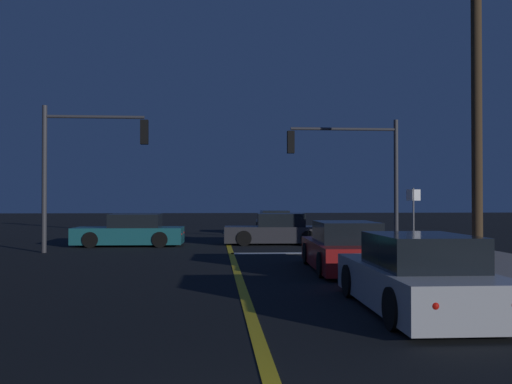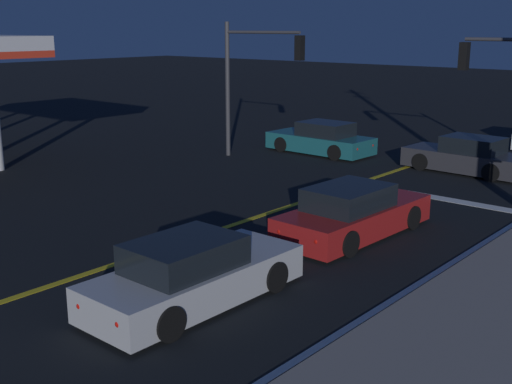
{
  "view_description": "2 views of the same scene",
  "coord_description": "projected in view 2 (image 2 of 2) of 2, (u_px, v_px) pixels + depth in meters",
  "views": [
    {
      "loc": [
        -0.6,
        -3.38,
        1.92
      ],
      "look_at": [
        0.79,
        15.2,
        2.19
      ],
      "focal_mm": 39.07,
      "sensor_mm": 36.0,
      "label": 1
    },
    {
      "loc": [
        11.44,
        -2.18,
        5.22
      ],
      "look_at": [
        -0.19,
        11.48,
        0.66
      ],
      "focal_mm": 45.94,
      "sensor_mm": 36.0,
      "label": 2
    }
  ],
  "objects": [
    {
      "name": "sidewalk_right",
      "position": [
        494.0,
        316.0,
        11.95
      ],
      "size": [
        3.2,
        32.53,
        0.15
      ],
      "primitive_type": "cube",
      "color": "gray",
      "rests_on": "ground"
    },
    {
      "name": "lane_line_edge_right",
      "position": [
        403.0,
        294.0,
        13.13
      ],
      "size": [
        0.16,
        30.73,
        0.01
      ],
      "primitive_type": "cube",
      "color": "white",
      "rests_on": "ground"
    },
    {
      "name": "lane_line_center",
      "position": [
        200.0,
        236.0,
        16.75
      ],
      "size": [
        0.2,
        30.73,
        0.01
      ],
      "primitive_type": "cube",
      "color": "gold",
      "rests_on": "ground"
    },
    {
      "name": "car_parked_curb_teal",
      "position": [
        321.0,
        140.0,
        27.53
      ],
      "size": [
        4.57,
        2.01,
        1.34
      ],
      "rotation": [
        0.0,
        0.0,
        1.55
      ],
      "color": "#195960",
      "rests_on": "ground"
    },
    {
      "name": "traffic_signal_far_left",
      "position": [
        254.0,
        69.0,
        25.48
      ],
      "size": [
        3.84,
        0.28,
        5.39
      ],
      "color": "#38383D",
      "rests_on": "ground"
    },
    {
      "name": "car_following_oncoming_charcoal",
      "position": [
        467.0,
        157.0,
        23.91
      ],
      "size": [
        4.46,
        1.96,
        1.34
      ],
      "rotation": [
        0.0,
        0.0,
        1.53
      ],
      "color": "#2D2D33",
      "rests_on": "ground"
    },
    {
      "name": "stop_bar",
      "position": [
        440.0,
        198.0,
        20.42
      ],
      "size": [
        6.01,
        0.5,
        0.01
      ],
      "primitive_type": "cube",
      "color": "white",
      "rests_on": "ground"
    },
    {
      "name": "car_side_waiting_silver",
      "position": [
        193.0,
        275.0,
        12.56
      ],
      "size": [
        1.88,
        4.63,
        1.34
      ],
      "rotation": [
        0.0,
        0.0,
        -0.01
      ],
      "color": "#B2B5BA",
      "rests_on": "ground"
    },
    {
      "name": "car_lead_oncoming_red",
      "position": [
        353.0,
        214.0,
        16.65
      ],
      "size": [
        2.0,
        4.77,
        1.34
      ],
      "rotation": [
        0.0,
        0.0,
        -0.04
      ],
      "color": "maroon",
      "rests_on": "ground"
    }
  ]
}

